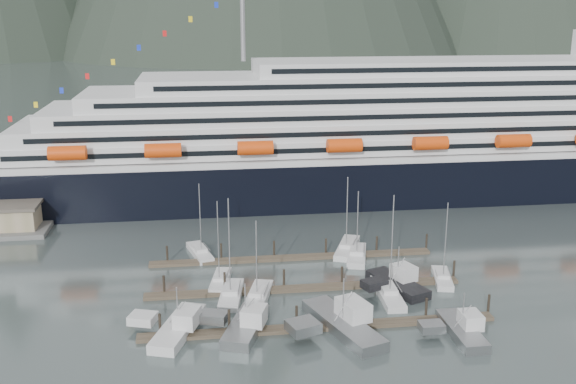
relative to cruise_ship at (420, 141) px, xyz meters
name	(u,v)px	position (x,y,z in m)	size (l,w,h in m)	color
ground	(341,296)	(-30.03, -54.94, -12.04)	(1600.00, 1600.00, 0.00)	#44514F
cruise_ship	(420,141)	(0.00, 0.00, 0.00)	(210.00, 30.40, 50.30)	black
dock_near	(320,326)	(-34.95, -64.89, -11.73)	(48.18, 2.28, 3.20)	#413629
dock_mid	(305,288)	(-34.95, -51.89, -11.73)	(48.18, 2.28, 3.20)	#413629
dock_far	(293,257)	(-34.95, -38.89, -11.73)	(48.18, 2.28, 3.20)	#413629
sailboat_a	(231,295)	(-46.21, -53.49, -11.58)	(4.44, 10.40, 16.10)	silver
sailboat_b	(220,281)	(-47.60, -47.84, -11.62)	(4.00, 9.47, 13.95)	silver
sailboat_c	(258,297)	(-42.31, -54.57, -11.61)	(5.53, 10.75, 12.97)	silver
sailboat_d	(388,293)	(-23.18, -56.02, -11.59)	(3.37, 12.05, 16.42)	silver
sailboat_e	(200,253)	(-50.59, -34.95, -11.62)	(4.85, 10.20, 13.46)	silver
sailboat_f	(357,256)	(-24.10, -40.10, -11.61)	(5.57, 10.72, 12.68)	silver
sailboat_g	(347,248)	(-24.89, -36.23, -11.61)	(6.98, 11.83, 14.18)	silver
sailboat_h	(442,279)	(-13.14, -51.61, -11.62)	(4.39, 8.98, 13.45)	silver
trawler_a	(177,326)	(-53.85, -63.49, -11.13)	(10.48, 13.40, 7.11)	silver
trawler_b	(245,325)	(-45.02, -64.37, -11.10)	(9.93, 12.14, 7.52)	gray
trawler_c	(342,323)	(-32.26, -65.67, -11.05)	(12.50, 16.18, 8.07)	gray
trawler_d	(461,329)	(-17.15, -69.24, -11.19)	(8.09, 10.96, 6.50)	gray
trawler_e	(397,283)	(-21.11, -53.52, -11.10)	(9.98, 12.02, 7.45)	black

